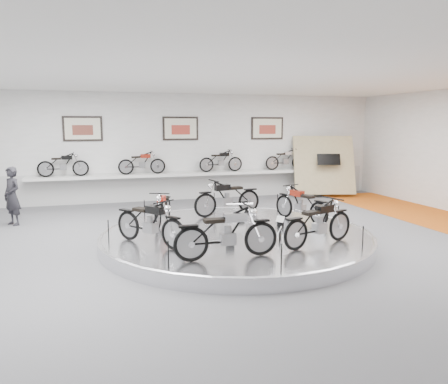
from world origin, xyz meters
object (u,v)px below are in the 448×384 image
object	(u,v)px
bike_c	(163,207)
bike_d	(150,222)
bike_a	(301,204)
bike_f	(319,223)
shelf	(183,174)
display_platform	(236,238)
bike_b	(228,197)
visitor	(12,196)
bike_e	(227,232)

from	to	relation	value
bike_c	bike_d	size ratio (longest dim) A/B	0.88
bike_a	bike_f	xyz separation A→B (m)	(-0.70, -2.22, 0.02)
shelf	bike_d	bearing A→B (deg)	-106.88
display_platform	bike_a	size ratio (longest dim) A/B	3.98
bike_b	visitor	distance (m)	6.11
shelf	bike_c	size ratio (longest dim) A/B	7.42
bike_d	display_platform	bearing A→B (deg)	67.30
bike_c	bike_d	xyz separation A→B (m)	(-0.57, -1.89, 0.06)
bike_d	shelf	bearing A→B (deg)	125.94
bike_c	bike_e	size ratio (longest dim) A/B	0.85
bike_b	bike_f	world-z (taller)	bike_b
bike_c	bike_f	size ratio (longest dim) A/B	0.88
bike_d	bike_f	size ratio (longest dim) A/B	1.01
bike_d	bike_f	world-z (taller)	bike_d
display_platform	bike_a	xyz separation A→B (m)	(2.00, 0.61, 0.62)
bike_d	bike_e	distance (m)	1.89
shelf	bike_b	world-z (taller)	bike_b
shelf	bike_c	world-z (taller)	bike_c
bike_d	visitor	world-z (taller)	visitor
shelf	bike_c	bearing A→B (deg)	-106.94
bike_a	bike_c	world-z (taller)	bike_a
display_platform	shelf	xyz separation A→B (m)	(0.00, 6.40, 0.85)
bike_c	visitor	world-z (taller)	visitor
bike_b	bike_c	world-z (taller)	bike_b
shelf	bike_a	xyz separation A→B (m)	(2.00, -5.79, -0.23)
bike_b	bike_c	distance (m)	2.01
bike_a	bike_f	size ratio (longest dim) A/B	0.96
shelf	bike_b	distance (m)	4.48
bike_a	bike_f	world-z (taller)	bike_f
bike_c	bike_f	xyz separation A→B (m)	(2.84, -2.96, 0.06)
bike_a	bike_c	bearing A→B (deg)	59.84
bike_c	bike_d	world-z (taller)	bike_d
bike_a	bike_c	distance (m)	3.61
display_platform	bike_c	distance (m)	2.13
display_platform	bike_b	size ratio (longest dim) A/B	3.66
bike_b	bike_e	bearing A→B (deg)	61.48
shelf	bike_a	distance (m)	6.13
bike_b	bike_d	size ratio (longest dim) A/B	1.03
bike_b	display_platform	bearing A→B (deg)	67.69
display_platform	bike_f	size ratio (longest dim) A/B	3.81
shelf	bike_f	world-z (taller)	bike_f
bike_f	visitor	xyz separation A→B (m)	(-6.74, 5.38, 0.04)
bike_d	bike_e	world-z (taller)	bike_e
shelf	bike_f	bearing A→B (deg)	-80.79
bike_a	bike_e	bearing A→B (deg)	113.70
display_platform	bike_e	xyz separation A→B (m)	(-0.83, -1.94, 0.66)
bike_f	visitor	distance (m)	8.63
bike_c	bike_f	bearing A→B (deg)	64.57
display_platform	bike_f	distance (m)	2.17
bike_e	bike_a	bearing A→B (deg)	41.87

